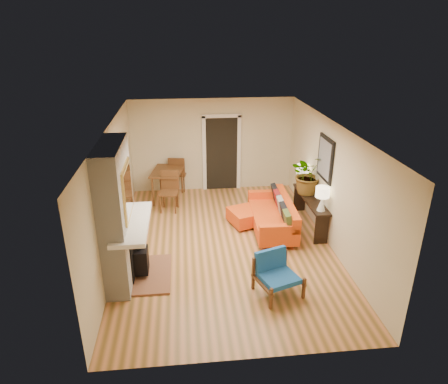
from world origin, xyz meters
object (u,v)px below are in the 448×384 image
Objects in this scene: lamp_near at (322,196)px; lamp_far at (302,172)px; sofa at (275,215)px; houseplant at (309,174)px; console_table at (310,204)px; dining_table at (170,176)px; blue_chair at (276,271)px; ottoman at (246,216)px.

lamp_near is 1.00× the size of lamp_far.
houseplant is (0.83, 0.36, 0.85)m from sofa.
dining_table is at bearing 149.53° from console_table.
blue_chair is at bearing -119.83° from console_table.
blue_chair is 3.49m from lamp_far.
dining_table is at bearing 153.40° from houseplant.
ottoman is at bearing 153.43° from sofa.
lamp_near is at bearing -32.48° from ottoman.
lamp_far reaches higher than blue_chair.
houseplant reaches higher than blue_chair.
sofa is at bearing -175.40° from console_table.
lamp_far is at bearing 19.96° from ottoman.
blue_chair is at bearing -113.34° from lamp_far.
blue_chair is at bearing -128.95° from lamp_near.
lamp_near is at bearing -38.64° from dining_table.
lamp_near is (1.36, 1.68, 0.66)m from blue_chair.
dining_table is (-1.90, 4.29, 0.27)m from blue_chair.
ottoman is at bearing -43.00° from dining_table.
houseplant reaches higher than sofa.
lamp_near is at bearing -36.44° from sofa.
blue_chair is at bearing -102.67° from sofa.
lamp_far is at bearing 90.00° from console_table.
houseplant is at bearing 90.59° from lamp_near.
console_table is at bearing 60.17° from blue_chair.
ottoman is at bearing -178.26° from houseplant.
sofa is 2.14× the size of houseplant.
blue_chair is 4.70m from dining_table.
dining_table is 3.58× the size of lamp_far.
houseplant is at bearing 91.97° from console_table.
ottoman is 1.76m from houseplant.
dining_table reaches higher than ottoman.
houseplant reaches higher than lamp_far.
houseplant is (-0.01, -0.49, 0.14)m from lamp_far.
blue_chair is at bearing -87.60° from ottoman.
blue_chair is 2.74m from console_table.
lamp_far reaches higher than dining_table.
lamp_near reaches higher than sofa.
dining_table is 3.58× the size of lamp_near.
console_table is at bearing -30.47° from dining_table.
lamp_near is at bearing -90.00° from lamp_far.
blue_chair is at bearing -66.06° from dining_table.
sofa is 3.15m from dining_table.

